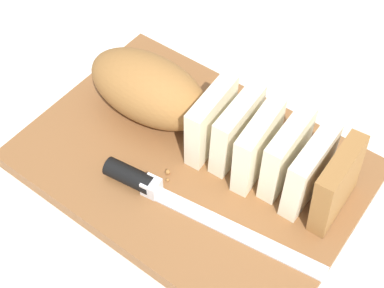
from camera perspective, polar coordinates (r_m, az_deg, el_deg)
ground_plane at (r=0.68m, az=-0.00°, el=-2.84°), size 3.00×3.00×0.00m
cutting_board at (r=0.67m, az=-0.00°, el=-2.23°), size 0.43×0.31×0.02m
bread_loaf at (r=0.65m, az=0.58°, el=3.41°), size 0.37×0.10×0.09m
bread_knife at (r=0.63m, az=-4.07°, el=-4.96°), size 0.29×0.05×0.02m
crumb_near_knife at (r=0.65m, az=-2.68°, el=-3.06°), size 0.01×0.01×0.01m
crumb_near_loaf at (r=0.64m, az=-2.70°, el=-3.95°), size 0.00×0.00×0.00m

